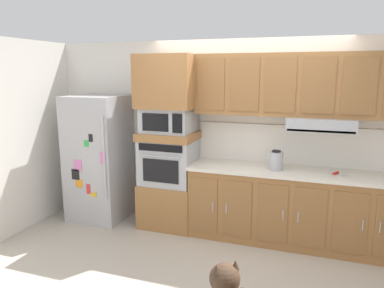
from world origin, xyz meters
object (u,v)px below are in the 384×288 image
at_px(built_in_oven, 169,161).
at_px(microwave, 169,120).
at_px(refrigerator, 99,158).
at_px(electric_kettle, 276,161).
at_px(screwdriver, 336,173).

bearing_deg(built_in_oven, microwave, -0.77).
bearing_deg(refrigerator, electric_kettle, 0.47).
bearing_deg(screwdriver, microwave, 179.34).
distance_m(microwave, screwdriver, 2.16).
bearing_deg(screwdriver, refrigerator, -179.21).
xyz_separation_m(refrigerator, electric_kettle, (2.47, 0.02, 0.15)).
relative_size(refrigerator, electric_kettle, 7.33).
relative_size(microwave, screwdriver, 3.85).
relative_size(built_in_oven, microwave, 1.09).
relative_size(microwave, electric_kettle, 2.68).
xyz_separation_m(screwdriver, electric_kettle, (-0.69, -0.02, 0.10)).
distance_m(refrigerator, microwave, 1.21).
height_order(refrigerator, microwave, refrigerator).
xyz_separation_m(built_in_oven, screwdriver, (2.10, -0.02, 0.03)).
bearing_deg(refrigerator, screwdriver, 0.79).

